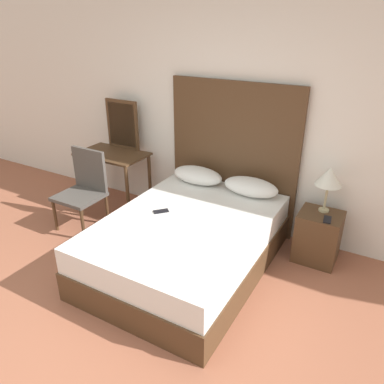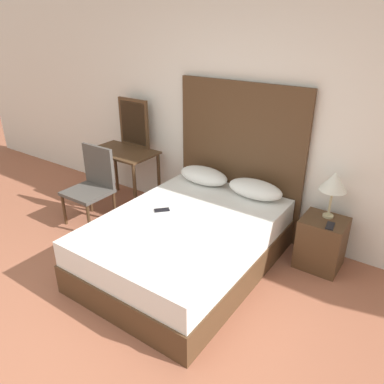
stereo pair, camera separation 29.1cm
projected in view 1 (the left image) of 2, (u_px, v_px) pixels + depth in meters
The scene contains 13 objects.
ground_plane at pixel (71, 376), 2.65m from camera, with size 16.00×16.00×0.00m, color #9E5B42.
wall_back at pixel (233, 112), 4.15m from camera, with size 10.00×0.06×2.70m.
bed at pixel (187, 243), 3.71m from camera, with size 1.46×2.02×0.54m.
headboard at pixel (232, 157), 4.28m from camera, with size 1.53×0.05×1.70m.
pillow_left at pixel (198, 175), 4.34m from camera, with size 0.61×0.30×0.20m.
pillow_right at pixel (251, 187), 4.04m from camera, with size 0.61×0.30×0.20m.
phone_on_bed at pixel (161, 211), 3.73m from camera, with size 0.15×0.16×0.01m.
nightstand at pixel (318, 237), 3.83m from camera, with size 0.42×0.38×0.53m.
table_lamp at pixel (329, 177), 3.62m from camera, with size 0.26×0.26×0.47m.
phone_on_nightstand at pixel (327, 220), 3.61m from camera, with size 0.09×0.16×0.01m.
vanity_desk at pixel (113, 163), 4.78m from camera, with size 0.87×0.54×0.74m.
vanity_mirror at pixel (122, 124), 4.78m from camera, with size 0.48×0.03×0.63m.
chair at pixel (84, 186), 4.38m from camera, with size 0.50×0.47×0.93m.
Camera 1 is at (1.66, -1.17, 2.31)m, focal length 35.00 mm.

